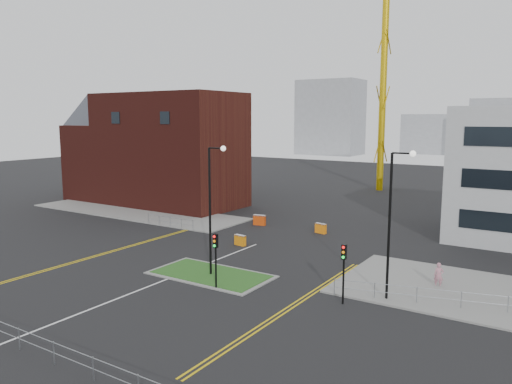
% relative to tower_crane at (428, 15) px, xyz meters
% --- Properties ---
extents(ground, '(200.00, 200.00, 0.00)m').
position_rel_tower_crane_xyz_m(ground, '(-3.86, -55.75, -25.38)').
color(ground, black).
rests_on(ground, ground).
extents(pavement_left, '(28.00, 8.00, 0.12)m').
position_rel_tower_crane_xyz_m(pavement_left, '(-23.86, -33.75, -25.32)').
color(pavement_left, slate).
rests_on(pavement_left, ground).
extents(island_kerb, '(8.60, 4.60, 0.08)m').
position_rel_tower_crane_xyz_m(island_kerb, '(-1.86, -47.75, -25.34)').
color(island_kerb, slate).
rests_on(island_kerb, ground).
extents(grass_island, '(8.00, 4.00, 0.12)m').
position_rel_tower_crane_xyz_m(grass_island, '(-1.86, -47.75, -25.32)').
color(grass_island, '#1F501A').
rests_on(grass_island, ground).
extents(brick_building, '(24.20, 10.07, 14.24)m').
position_rel_tower_crane_xyz_m(brick_building, '(-26.84, -27.75, -18.53)').
color(brick_building, '#481712').
rests_on(brick_building, ground).
extents(tower_crane, '(52.70, 7.70, 36.69)m').
position_rel_tower_crane_xyz_m(tower_crane, '(0.00, 0.00, 0.00)').
color(tower_crane, gold).
rests_on(tower_crane, ground).
extents(streetlamp_island, '(1.46, 0.36, 9.18)m').
position_rel_tower_crane_xyz_m(streetlamp_island, '(-1.65, -47.75, -19.97)').
color(streetlamp_island, black).
rests_on(streetlamp_island, ground).
extents(streetlamp_right_near, '(1.46, 0.36, 9.18)m').
position_rel_tower_crane_xyz_m(streetlamp_right_near, '(10.35, -45.75, -19.97)').
color(streetlamp_right_near, black).
rests_on(streetlamp_right_near, ground).
extents(traffic_light_island, '(0.28, 0.33, 3.65)m').
position_rel_tower_crane_xyz_m(traffic_light_island, '(0.14, -49.77, -22.81)').
color(traffic_light_island, black).
rests_on(traffic_light_island, ground).
extents(traffic_light_right, '(0.28, 0.33, 3.65)m').
position_rel_tower_crane_xyz_m(traffic_light_right, '(8.14, -47.77, -22.81)').
color(traffic_light_right, black).
rests_on(traffic_light_right, ground).
extents(railing_front, '(24.05, 0.05, 1.10)m').
position_rel_tower_crane_xyz_m(railing_front, '(-3.86, -61.75, -24.60)').
color(railing_front, gray).
rests_on(railing_front, ground).
extents(railing_left, '(6.05, 0.05, 1.10)m').
position_rel_tower_crane_xyz_m(railing_left, '(-14.86, -37.75, -24.64)').
color(railing_left, gray).
rests_on(railing_left, ground).
extents(railing_right, '(19.05, 5.05, 1.10)m').
position_rel_tower_crane_xyz_m(railing_right, '(16.64, -44.25, -24.60)').
color(railing_right, gray).
rests_on(railing_right, ground).
extents(centre_line, '(0.15, 30.00, 0.01)m').
position_rel_tower_crane_xyz_m(centre_line, '(-3.86, -53.75, -25.37)').
color(centre_line, silver).
rests_on(centre_line, ground).
extents(yellow_left_a, '(0.12, 24.00, 0.01)m').
position_rel_tower_crane_xyz_m(yellow_left_a, '(-12.86, -45.75, -25.37)').
color(yellow_left_a, gold).
rests_on(yellow_left_a, ground).
extents(yellow_left_b, '(0.12, 24.00, 0.01)m').
position_rel_tower_crane_xyz_m(yellow_left_b, '(-12.56, -45.75, -25.37)').
color(yellow_left_b, gold).
rests_on(yellow_left_b, ground).
extents(yellow_right_a, '(0.12, 20.00, 0.01)m').
position_rel_tower_crane_xyz_m(yellow_right_a, '(5.64, -49.75, -25.37)').
color(yellow_right_a, gold).
rests_on(yellow_right_a, ground).
extents(yellow_right_b, '(0.12, 20.00, 0.01)m').
position_rel_tower_crane_xyz_m(yellow_right_b, '(5.94, -49.75, -25.37)').
color(yellow_right_b, gold).
rests_on(yellow_right_b, ground).
extents(skyline_a, '(18.00, 12.00, 22.00)m').
position_rel_tower_crane_xyz_m(skyline_a, '(-43.86, 64.25, -14.38)').
color(skyline_a, gray).
rests_on(skyline_a, ground).
extents(skyline_d, '(30.00, 12.00, 12.00)m').
position_rel_tower_crane_xyz_m(skyline_d, '(-11.86, 84.25, -19.38)').
color(skyline_d, gray).
rests_on(skyline_d, ground).
extents(pedestrian, '(0.68, 0.52, 1.65)m').
position_rel_tower_crane_xyz_m(pedestrian, '(12.25, -41.66, -24.55)').
color(pedestrian, '#BE7B8B').
rests_on(pedestrian, ground).
extents(barrier_left, '(1.14, 0.54, 0.92)m').
position_rel_tower_crane_xyz_m(barrier_left, '(-4.86, -39.75, -24.88)').
color(barrier_left, orange).
rests_on(barrier_left, ground).
extents(barrier_mid, '(1.33, 0.66, 1.07)m').
position_rel_tower_crane_xyz_m(barrier_mid, '(-7.86, -31.88, -24.80)').
color(barrier_mid, '#CA3E0B').
rests_on(barrier_mid, ground).
extents(barrier_right, '(1.19, 0.62, 0.96)m').
position_rel_tower_crane_xyz_m(barrier_right, '(-0.97, -31.75, -24.86)').
color(barrier_right, orange).
rests_on(barrier_right, ground).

